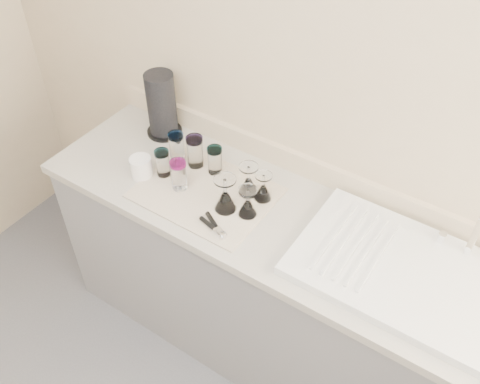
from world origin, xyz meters
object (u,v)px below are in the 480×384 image
Objects in this scene: goblet_front_left at (225,199)px; tumbler_cyan at (195,151)px; goblet_back_left at (248,184)px; goblet_back_right at (263,190)px; tumbler_blue at (179,175)px; white_mug at (141,167)px; tumbler_magenta at (163,163)px; sink_unit at (410,274)px; tumbler_purple at (215,160)px; paper_towel_roll at (162,105)px; goblet_front_right at (248,206)px; tumbler_teal at (177,147)px; can_opener at (214,226)px.

tumbler_cyan is at bearing 150.14° from goblet_front_left.
goblet_back_left reaches higher than goblet_back_right.
white_mug is at bearing -172.06° from tumbler_blue.
tumbler_magenta is 0.78× the size of goblet_front_left.
white_mug is at bearing -176.15° from goblet_front_left.
tumbler_purple is at bearing 175.11° from sink_unit.
goblet_front_right is at bearing -21.12° from paper_towel_roll.
goblet_back_left is (0.38, -0.01, -0.02)m from tumbler_teal.
tumbler_cyan reaches higher than goblet_back_left.
tumbler_blue is at bearing -41.28° from paper_towel_roll.
goblet_back_right is at bearing 74.56° from can_opener.
can_opener is (0.19, -0.28, -0.06)m from tumbler_purple.
tumbler_magenta is 0.11m from tumbler_blue.
sink_unit is 5.76× the size of goblet_back_left.
tumbler_magenta is at bearing -82.87° from tumbler_teal.
tumbler_teal reaches higher than can_opener.
tumbler_cyan is at bearing 137.39° from can_opener.
white_mug is (-0.45, -0.16, -0.01)m from goblet_back_left.
sink_unit is 0.91m from tumbler_purple.
can_opener is 0.69m from paper_towel_roll.
goblet_back_right is 0.90× the size of white_mug.
sink_unit is 6.50× the size of goblet_back_right.
can_opener is 0.46m from white_mug.
goblet_back_right is 0.16m from goblet_front_left.
goblet_front_right is (0.43, -0.00, -0.02)m from tumbler_magenta.
tumbler_blue is at bearing -153.04° from goblet_back_left.
tumbler_magenta is (-1.08, -0.06, 0.05)m from sink_unit.
sink_unit is at bearing 5.27° from goblet_front_right.
goblet_back_right is at bearing 22.68° from tumbler_blue.
tumbler_magenta is 0.40× the size of paper_towel_roll.
can_opener is (0.02, -0.11, -0.04)m from goblet_front_left.
sink_unit is 6.57× the size of tumbler_magenta.
tumbler_purple is at bearing 124.78° from can_opener.
tumbler_cyan is at bearing 175.37° from goblet_back_left.
goblet_front_right is (0.26, -0.14, -0.02)m from tumbler_purple.
tumbler_cyan is 0.30m from paper_towel_roll.
can_opener is at bearing -90.04° from goblet_back_left.
goblet_front_left reaches higher than tumbler_purple.
goblet_front_left is (0.36, -0.14, -0.02)m from tumbler_teal.
sink_unit reaches higher than goblet_front_right.
goblet_back_right is at bearing -5.92° from tumbler_purple.
sink_unit is 6.39× the size of tumbler_purple.
goblet_back_left is at bearing 26.96° from tumbler_blue.
goblet_front_right reaches higher than can_opener.
sink_unit is at bearing 5.00° from tumbler_blue.
goblet_front_right reaches higher than white_mug.
goblet_front_left is at bearing -124.87° from goblet_back_right.
sink_unit reaches higher than tumbler_purple.
tumbler_teal is at bearing 165.53° from goblet_front_right.
goblet_front_right is at bearing 64.46° from can_opener.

